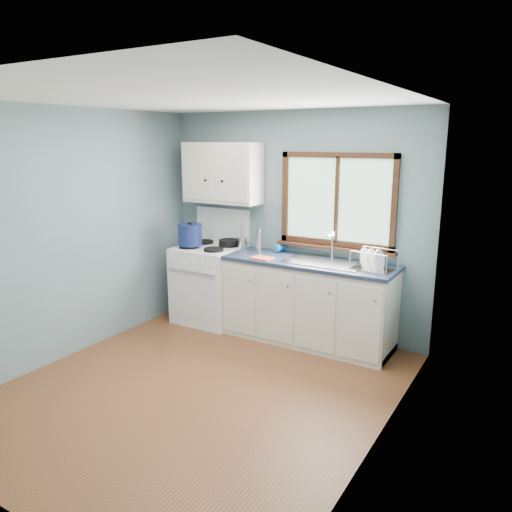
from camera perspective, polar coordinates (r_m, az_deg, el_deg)
The scene contains 18 objects.
floor at distance 4.65m, azimuth -6.47°, elevation -14.96°, with size 3.20×3.60×0.02m, color brown.
ceiling at distance 4.13m, azimuth -7.40°, elevation 17.69°, with size 3.20×3.60×0.02m, color white.
wall_back at distance 5.72m, azimuth 4.28°, elevation 3.78°, with size 3.20×0.02×2.50m, color slate.
wall_left at distance 5.34m, azimuth -20.71°, elevation 2.29°, with size 0.02×3.60×2.50m, color slate.
wall_right at distance 3.49m, azimuth 14.51°, elevation -2.66°, with size 0.02×3.60×2.50m, color slate.
gas_range at distance 6.09m, azimuth -5.30°, elevation -2.95°, with size 0.76×0.69×1.36m.
base_cabinets at distance 5.50m, azimuth 5.94°, elevation -5.68°, with size 1.85×0.60×0.88m.
countertop at distance 5.36m, azimuth 6.06°, elevation -0.72°, with size 1.89×0.64×0.04m, color #192336.
sink at distance 5.30m, azimuth 7.81°, elevation -1.38°, with size 0.84×0.46×0.44m.
window at distance 5.44m, azimuth 9.19°, elevation 5.56°, with size 1.36×0.10×1.03m.
upper_cabinets at distance 5.94m, azimuth -3.90°, elevation 9.47°, with size 0.95×0.35×0.70m.
skillet at distance 5.99m, azimuth -3.04°, elevation 1.64°, with size 0.39×0.28×0.05m.
stockpot at distance 5.94m, azimuth -7.54°, elevation 2.45°, with size 0.37×0.37×0.28m.
utensil_crock at distance 5.88m, azimuth -1.57°, elevation 1.51°, with size 0.14×0.14×0.36m.
thermos at distance 5.70m, azimuth 0.31°, elevation 1.81°, with size 0.06×0.06×0.28m, color silver.
soap_bottle at distance 5.67m, azimuth 2.28°, elevation 1.52°, with size 0.09×0.09×0.23m, color blue.
dish_towel at distance 5.39m, azimuth 0.74°, elevation -0.24°, with size 0.23×0.17×0.02m, color #EB573B.
dish_rack at distance 5.07m, azimuth 13.22°, elevation -0.91°, with size 0.43×0.35×0.21m.
Camera 1 is at (2.54, -3.24, 2.17)m, focal length 35.00 mm.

